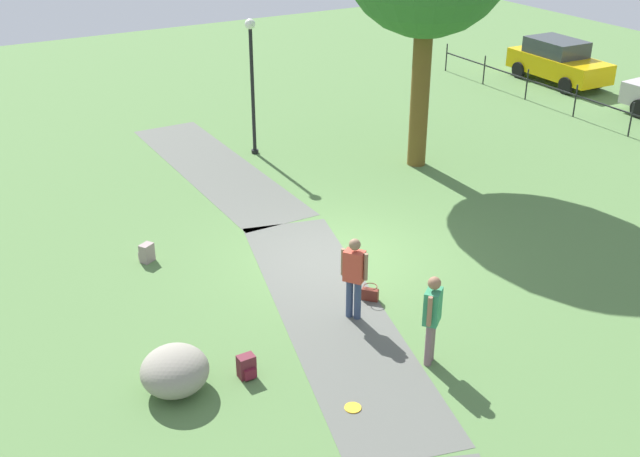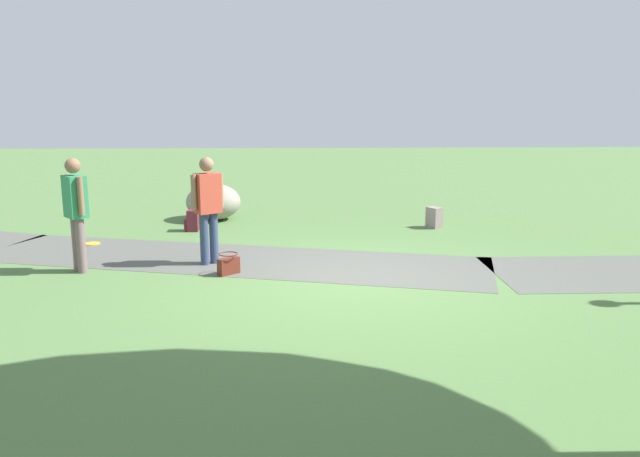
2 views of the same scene
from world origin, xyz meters
name	(u,v)px [view 2 (image 2 of 2)]	position (x,y,z in m)	size (l,w,h in m)	color
ground_plane	(357,281)	(0.00, 0.00, 0.00)	(48.00, 48.00, 0.00)	#517640
footpath_segment_mid	(230,259)	(1.88, -1.25, 0.00)	(8.23, 3.83, 0.01)	#565851
lawn_boulder	(213,202)	(2.56, -4.58, 0.37)	(1.52, 1.50, 0.75)	gray
woman_with_handbag	(208,203)	(2.15, -0.98, 0.93)	(0.44, 0.40, 1.62)	navy
man_near_boulder	(76,207)	(3.97, -0.61, 0.95)	(0.41, 0.43, 1.64)	#755B60
handbag_on_grass	(229,265)	(1.80, -0.38, 0.14)	(0.38, 0.38, 0.31)	maroon
backpack_by_boulder	(193,221)	(2.81, -3.45, 0.19)	(0.26, 0.28, 0.40)	maroon
spare_backpack_on_lawn	(435,218)	(-1.84, -3.59, 0.19)	(0.35, 0.34, 0.40)	gray
frisbee_on_grass	(92,244)	(4.36, -2.37, 0.01)	(0.27, 0.27, 0.02)	gold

